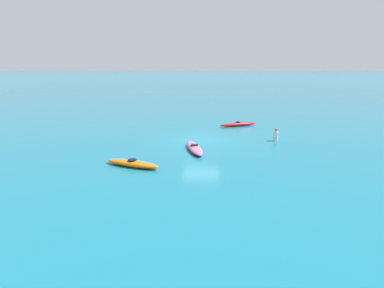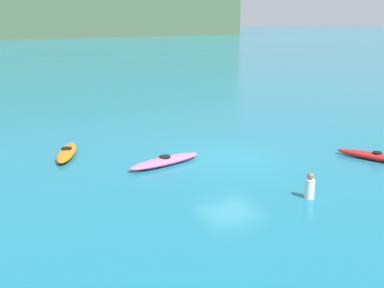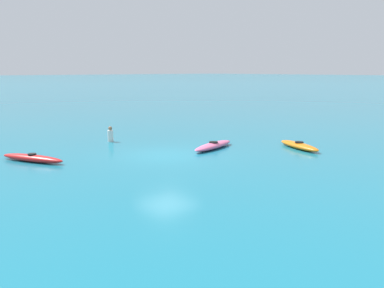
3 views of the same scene
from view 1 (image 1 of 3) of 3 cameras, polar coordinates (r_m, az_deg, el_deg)
name	(u,v)px [view 1 (image 1 of 3)]	position (r m, az deg, el deg)	size (l,w,h in m)	color
ground_plane	(201,140)	(21.76, 1.69, 0.80)	(600.00, 600.00, 0.00)	#19728C
kayak_orange	(132,163)	(16.25, -10.81, -3.48)	(1.72, 3.10, 0.37)	orange
kayak_red	(238,124)	(26.98, 8.38, 3.61)	(1.93, 3.35, 0.37)	red
kayak_pink	(194,148)	(18.95, 0.45, -0.70)	(3.44, 1.51, 0.37)	pink
person_near_shore	(276,135)	(22.10, 15.03, 1.55)	(0.45, 0.45, 0.88)	silver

